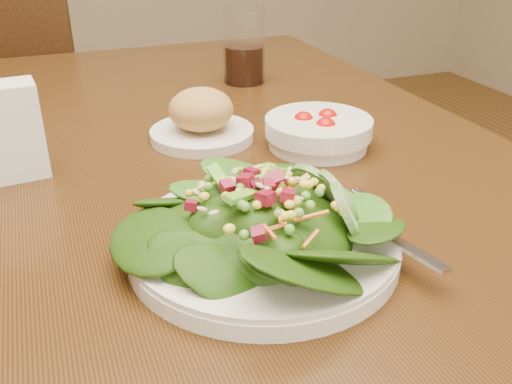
% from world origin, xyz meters
% --- Properties ---
extents(dining_table, '(0.90, 1.40, 0.75)m').
position_xyz_m(dining_table, '(0.00, 0.00, 0.65)').
color(dining_table, '#45260F').
rests_on(dining_table, ground_plane).
extents(chair_far, '(0.53, 0.53, 0.97)m').
position_xyz_m(chair_far, '(-0.26, 1.01, 0.51)').
color(chair_far, '#3B220E').
rests_on(chair_far, ground_plane).
extents(salad_plate, '(0.27, 0.27, 0.08)m').
position_xyz_m(salad_plate, '(0.02, -0.23, 0.78)').
color(salad_plate, silver).
rests_on(salad_plate, dining_table).
extents(bread_plate, '(0.15, 0.15, 0.08)m').
position_xyz_m(bread_plate, '(0.04, 0.08, 0.78)').
color(bread_plate, silver).
rests_on(bread_plate, dining_table).
extents(tomato_bowl, '(0.15, 0.15, 0.05)m').
position_xyz_m(tomato_bowl, '(0.18, -0.01, 0.77)').
color(tomato_bowl, silver).
rests_on(tomato_bowl, dining_table).
extents(drinking_glass, '(0.08, 0.08, 0.14)m').
position_xyz_m(drinking_glass, '(0.19, 0.33, 0.81)').
color(drinking_glass, silver).
rests_on(drinking_glass, dining_table).
extents(napkin_holder, '(0.10, 0.06, 0.12)m').
position_xyz_m(napkin_holder, '(-0.22, 0.04, 0.81)').
color(napkin_holder, white).
rests_on(napkin_holder, dining_table).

